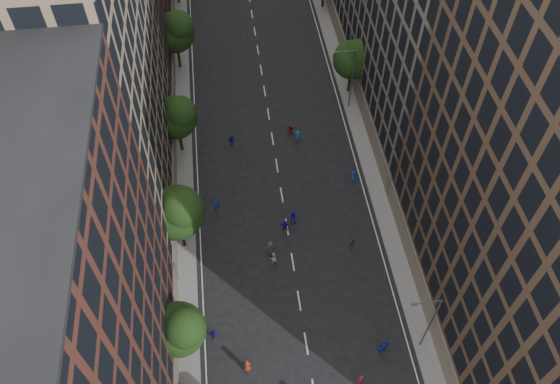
# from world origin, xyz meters

# --- Properties ---
(ground) EXTENTS (240.00, 240.00, 0.00)m
(ground) POSITION_xyz_m (0.00, 40.00, 0.00)
(ground) COLOR black
(ground) RESTS_ON ground
(sidewalk_left) EXTENTS (4.00, 105.00, 0.15)m
(sidewalk_left) POSITION_xyz_m (-12.00, 47.50, 0.07)
(sidewalk_left) COLOR slate
(sidewalk_left) RESTS_ON ground
(sidewalk_right) EXTENTS (4.00, 105.00, 0.15)m
(sidewalk_right) POSITION_xyz_m (12.00, 47.50, 0.07)
(sidewalk_right) COLOR slate
(sidewalk_right) RESTS_ON ground
(bldg_left_a) EXTENTS (14.00, 22.00, 30.00)m
(bldg_left_a) POSITION_xyz_m (-19.00, 11.00, 15.00)
(bldg_left_a) COLOR #4E271D
(bldg_left_a) RESTS_ON ground
(bldg_left_b) EXTENTS (14.00, 26.00, 34.00)m
(bldg_left_b) POSITION_xyz_m (-19.00, 35.00, 17.00)
(bldg_left_b) COLOR #897559
(bldg_left_b) RESTS_ON ground
(tree_left_1) EXTENTS (4.80, 4.80, 8.21)m
(tree_left_1) POSITION_xyz_m (-11.02, 13.86, 5.55)
(tree_left_1) COLOR black
(tree_left_1) RESTS_ON ground
(tree_left_2) EXTENTS (5.60, 5.60, 9.45)m
(tree_left_2) POSITION_xyz_m (-10.99, 25.83, 6.36)
(tree_left_2) COLOR black
(tree_left_2) RESTS_ON ground
(tree_left_3) EXTENTS (5.00, 5.00, 8.58)m
(tree_left_3) POSITION_xyz_m (-11.02, 39.85, 5.82)
(tree_left_3) COLOR black
(tree_left_3) RESTS_ON ground
(tree_left_4) EXTENTS (5.40, 5.40, 9.08)m
(tree_left_4) POSITION_xyz_m (-11.00, 55.84, 6.10)
(tree_left_4) COLOR black
(tree_left_4) RESTS_ON ground
(tree_right_a) EXTENTS (5.00, 5.00, 8.39)m
(tree_right_a) POSITION_xyz_m (11.38, 47.85, 5.63)
(tree_right_a) COLOR black
(tree_right_a) RESTS_ON ground
(streetlamp_near) EXTENTS (2.64, 0.22, 9.06)m
(streetlamp_near) POSITION_xyz_m (10.37, 12.00, 5.17)
(streetlamp_near) COLOR #595B60
(streetlamp_near) RESTS_ON ground
(streetlamp_far) EXTENTS (2.64, 0.22, 9.06)m
(streetlamp_far) POSITION_xyz_m (10.37, 45.00, 5.17)
(streetlamp_far) COLOR #595B60
(streetlamp_far) RESTS_ON ground
(skater_4) EXTENTS (0.96, 0.50, 1.57)m
(skater_4) POSITION_xyz_m (-8.50, 15.15, 0.78)
(skater_4) COLOR #1A1299
(skater_4) RESTS_ON ground
(skater_5) EXTENTS (1.60, 0.97, 1.65)m
(skater_5) POSITION_xyz_m (6.91, 11.85, 0.82)
(skater_5) COLOR #162AB8
(skater_5) RESTS_ON ground
(skater_6) EXTENTS (0.89, 0.63, 1.72)m
(skater_6) POSITION_xyz_m (-5.71, 11.74, 0.86)
(skater_6) COLOR maroon
(skater_6) RESTS_ON ground
(skater_7) EXTENTS (0.65, 0.46, 1.69)m
(skater_7) POSITION_xyz_m (4.20, 9.24, 0.85)
(skater_7) COLOR maroon
(skater_7) RESTS_ON ground
(skater_8) EXTENTS (0.90, 0.77, 1.61)m
(skater_8) POSITION_xyz_m (-2.02, 22.73, 0.80)
(skater_8) COLOR silver
(skater_8) RESTS_ON ground
(skater_9) EXTENTS (1.13, 0.81, 1.59)m
(skater_9) POSITION_xyz_m (-2.19, 24.14, 0.80)
(skater_9) COLOR #3F3E43
(skater_9) RESTS_ON ground
(skater_10) EXTENTS (0.97, 0.68, 1.52)m
(skater_10) POSITION_xyz_m (6.47, 23.44, 0.76)
(skater_10) COLOR #1D622C
(skater_10) RESTS_ON ground
(skater_11) EXTENTS (1.50, 0.81, 1.54)m
(skater_11) POSITION_xyz_m (-0.24, 26.61, 0.77)
(skater_11) COLOR #13189D
(skater_11) RESTS_ON ground
(skater_12) EXTENTS (0.81, 0.61, 1.50)m
(skater_12) POSITION_xyz_m (8.50, 32.59, 0.75)
(skater_12) COLOR #1335A1
(skater_12) RESTS_ON ground
(skater_13) EXTENTS (0.70, 0.56, 1.68)m
(skater_13) POSITION_xyz_m (-7.45, 30.30, 0.84)
(skater_13) COLOR #1620B8
(skater_13) RESTS_ON ground
(skater_14) EXTENTS (1.11, 1.01, 1.85)m
(skater_14) POSITION_xyz_m (0.73, 27.56, 0.92)
(skater_14) COLOR #1B16B9
(skater_14) RESTS_ON ground
(skater_15) EXTENTS (1.11, 0.88, 1.51)m
(skater_15) POSITION_xyz_m (3.02, 39.80, 0.75)
(skater_15) COLOR blue
(skater_15) RESTS_ON ground
(skater_16) EXTENTS (1.07, 0.77, 1.68)m
(skater_16) POSITION_xyz_m (-5.06, 40.01, 0.84)
(skater_16) COLOR #121894
(skater_16) RESTS_ON ground
(skater_17) EXTENTS (1.52, 1.01, 1.57)m
(skater_17) POSITION_xyz_m (2.30, 40.87, 0.78)
(skater_17) COLOR maroon
(skater_17) RESTS_ON ground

